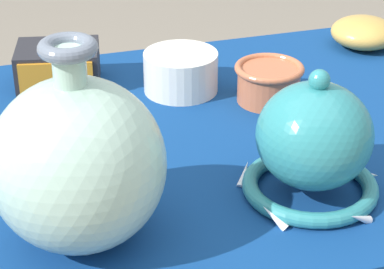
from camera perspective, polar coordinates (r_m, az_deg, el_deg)
name	(u,v)px	position (r m, az deg, el deg)	size (l,w,h in m)	color
display_table	(194,178)	(1.19, 0.14, -3.30)	(1.35, 0.74, 0.70)	olive
vase_tall_bulbous	(78,163)	(0.90, -8.71, -2.18)	(0.21, 0.21, 0.27)	#A8CCB7
vase_dome_bell	(314,145)	(1.01, 9.24, -0.78)	(0.19, 0.20, 0.19)	teal
mosaic_tile_box	(58,66)	(1.35, -10.16, 5.12)	(0.16, 0.14, 0.07)	#232328
pot_squat_ivory	(181,72)	(1.31, -0.86, 4.79)	(0.13, 0.13, 0.07)	white
cup_wide_terracotta	(269,81)	(1.28, 5.87, 4.04)	(0.12, 0.12, 0.07)	#BC6642
bowl_shallow_ochre	(364,32)	(1.54, 12.97, 7.59)	(0.13, 0.13, 0.06)	gold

